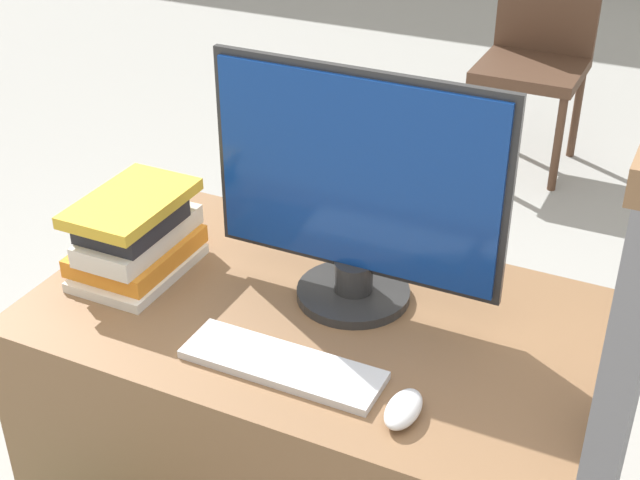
{
  "coord_description": "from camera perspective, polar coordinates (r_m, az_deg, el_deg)",
  "views": [
    {
      "loc": [
        0.64,
        -0.98,
        1.77
      ],
      "look_at": [
        0.02,
        0.31,
        0.93
      ],
      "focal_mm": 50.0,
      "sensor_mm": 36.0,
      "label": 1
    }
  ],
  "objects": [
    {
      "name": "keyboard",
      "position": [
        1.64,
        -2.43,
        -7.98
      ],
      "size": [
        0.38,
        0.12,
        0.02
      ],
      "color": "silver",
      "rests_on": "desk"
    },
    {
      "name": "far_chair",
      "position": [
        4.06,
        13.7,
        11.62
      ],
      "size": [
        0.44,
        0.44,
        0.88
      ],
      "rotation": [
        0.0,
        0.0,
        -0.26
      ],
      "color": "#4C3323",
      "rests_on": "ground_plane"
    },
    {
      "name": "book_stack",
      "position": [
        1.92,
        -11.72,
        0.24
      ],
      "size": [
        0.2,
        0.29,
        0.17
      ],
      "color": "silver",
      "rests_on": "desk"
    },
    {
      "name": "mouse",
      "position": [
        1.54,
        5.36,
        -10.72
      ],
      "size": [
        0.06,
        0.11,
        0.03
      ],
      "color": "silver",
      "rests_on": "desk"
    },
    {
      "name": "desk",
      "position": [
        2.02,
        -0.15,
        -13.14
      ],
      "size": [
        1.14,
        0.68,
        0.74
      ],
      "color": "brown",
      "rests_on": "ground_plane"
    },
    {
      "name": "carrel_divider",
      "position": [
        1.67,
        18.06,
        -12.47
      ],
      "size": [
        0.07,
        0.56,
        1.32
      ],
      "color": "slate",
      "rests_on": "ground_plane"
    },
    {
      "name": "monitor",
      "position": [
        1.71,
        2.31,
        3.11
      ],
      "size": [
        0.6,
        0.23,
        0.49
      ],
      "color": "#282828",
      "rests_on": "desk"
    }
  ]
}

